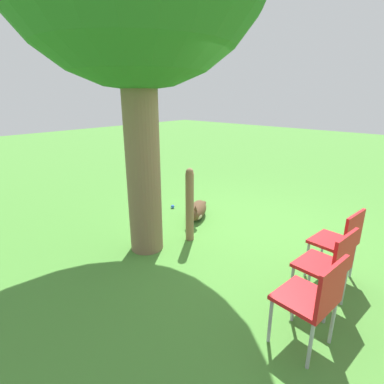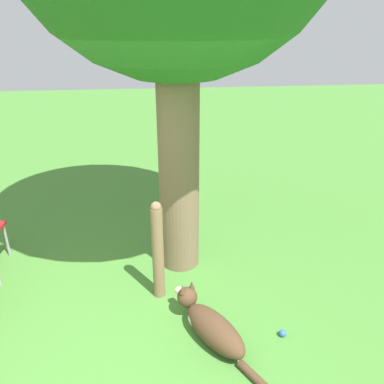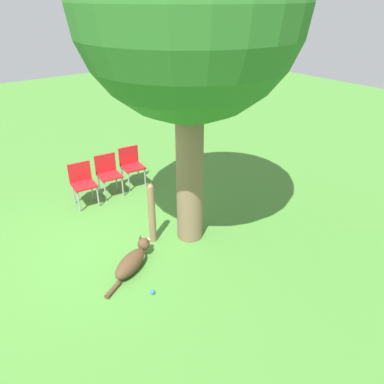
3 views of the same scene
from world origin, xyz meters
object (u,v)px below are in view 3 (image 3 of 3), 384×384
Objects in this scene: dog at (133,261)px; tennis_ball at (153,292)px; fence_post at (152,213)px; red_chair_1 at (108,172)px; red_chair_0 at (82,181)px; oak_tree at (189,5)px; red_chair_2 at (131,163)px.

dog is 0.67m from tennis_ball.
fence_post is 1.26× the size of red_chair_1.
red_chair_1 is at bearing 173.98° from fence_post.
fence_post is at bearing 17.56° from red_chair_0.
oak_tree reaches higher than red_chair_2.
red_chair_2 reaches higher than tennis_ball.
red_chair_0 reaches higher than dog.
red_chair_1 is at bearing -170.69° from oak_tree.
red_chair_0 is 1.19m from red_chair_2.
oak_tree is 3.91m from tennis_ball.
oak_tree reaches higher than tennis_ball.
dog is 1.30× the size of red_chair_1.
red_chair_2 is at bearing 174.68° from oak_tree.
red_chair_2 is (-2.51, 1.45, 0.37)m from dog.
red_chair_2 is at bearing 154.39° from tennis_ball.
red_chair_1 is 0.60m from red_chair_2.
red_chair_2 is 3.55m from tennis_ball.
fence_post is at bearing -115.10° from oak_tree.
fence_post is 1.26× the size of red_chair_0.
red_chair_1 is at bearing 163.29° from tennis_ball.
red_chair_1 is at bearing -76.00° from red_chair_2.
red_chair_0 is 3.07m from tennis_ball.
tennis_ball is at bearing -19.27° from red_chair_2.
fence_post reaches higher than red_chair_1.
red_chair_2 is (-0.08, 0.59, 0.00)m from red_chair_1.
red_chair_2 is at bearing 158.90° from fence_post.
red_chair_2 is 12.59× the size of tennis_ball.
dog is at bearing -0.09° from red_chair_0.
tennis_ball is at bearing -57.91° from oak_tree.
fence_post is 2.23m from red_chair_2.
oak_tree is 3.70m from dog.
red_chair_1 is 3.26m from tennis_ball.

